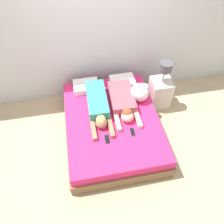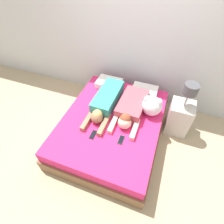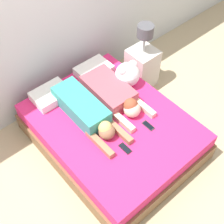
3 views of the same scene
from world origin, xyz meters
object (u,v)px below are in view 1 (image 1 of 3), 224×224
Objects in this scene: pillow_head_left at (86,86)px; cell_phone_left at (107,139)px; person_right at (123,102)px; nightstand at (160,91)px; pillow_head_right at (122,82)px; person_left at (98,105)px; cell_phone_right at (133,132)px; plush_toy at (140,92)px; bed at (112,126)px.

pillow_head_left is 1.17m from cell_phone_left.
nightstand reaches higher than person_right.
cell_phone_left is at bearing -121.64° from person_right.
pillow_head_right reaches higher than cell_phone_left.
pillow_head_left is 0.55m from person_left.
person_left reaches higher than pillow_head_left.
plush_toy is (0.28, 0.67, 0.16)m from cell_phone_right.
pillow_head_right is 1.10m from cell_phone_right.
plush_toy is (0.31, 0.11, 0.07)m from person_right.
plush_toy is at bearing -25.83° from pillow_head_left.
person_right is 0.97× the size of nightstand.
person_right is 0.73m from cell_phone_left.
cell_phone_left is (-0.38, -0.62, -0.09)m from person_right.
pillow_head_right reaches higher than bed.
plush_toy is at bearing 31.38° from bed.
pillow_head_right is 2.90× the size of cell_phone_left.
pillow_head_left is 0.68m from pillow_head_right.
nightstand is (0.68, -0.23, -0.14)m from pillow_head_right.
person_right is 0.57m from cell_phone_right.
bed is 4.37× the size of pillow_head_right.
pillow_head_right is at bearing 0.00° from pillow_head_left.
pillow_head_right is (0.34, 0.76, 0.28)m from bed.
person_right is 2.96× the size of plush_toy.
person_right is at bearing 93.01° from cell_phone_right.
nightstand is (1.02, 0.53, 0.14)m from bed.
bed is 4.37× the size of pillow_head_left.
cell_phone_left and cell_phone_right have the same top height.
cell_phone_right reaches higher than bed.
pillow_head_left is at bearing 154.17° from plush_toy.
pillow_head_left is at bearing 105.10° from person_left.
plush_toy is (0.69, 0.73, 0.16)m from cell_phone_left.
person_left is 7.13× the size of cell_phone_right.
person_right is at bearing -161.29° from plush_toy.
cell_phone_left is 0.15× the size of nightstand.
pillow_head_left is 1.36× the size of plush_toy.
bed is 12.66× the size of cell_phone_left.
person_left reaches higher than pillow_head_right.
pillow_head_left reaches higher than bed.
cell_phone_left is at bearing -141.76° from nightstand.
nightstand is at bearing 13.85° from person_left.
pillow_head_right reaches higher than cell_phone_right.
bed is 12.66× the size of cell_phone_right.
cell_phone_left is 1.02m from plush_toy.
person_right is at bearing 44.28° from bed.
nightstand is at bearing -18.76° from pillow_head_right.
cell_phone_left is at bearing -133.74° from plush_toy.
person_left is 0.75m from plush_toy.
bed is 1.78× the size of person_left.
plush_toy is at bearing 18.71° from person_right.
person_left is 1.10× the size of nightstand.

